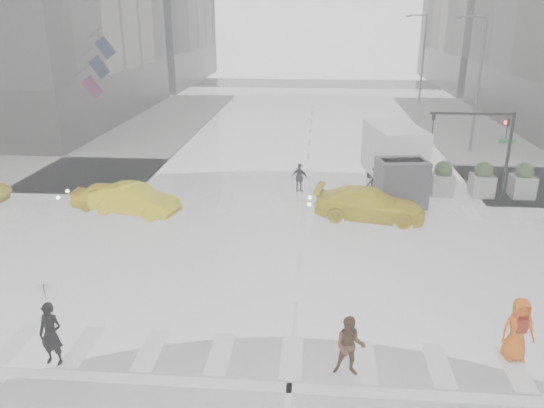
# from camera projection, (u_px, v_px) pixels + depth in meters

# --- Properties ---
(ground) EXTENTS (120.00, 120.00, 0.00)m
(ground) POSITION_uv_depth(u_px,v_px,m) (300.00, 262.00, 20.34)
(ground) COLOR black
(ground) RESTS_ON ground
(sidewalk_nw) EXTENTS (35.00, 35.00, 0.15)m
(sidewalk_nw) POSITION_uv_depth(u_px,v_px,m) (39.00, 144.00, 38.28)
(sidewalk_nw) COLOR gray
(sidewalk_nw) RESTS_ON ground
(road_markings) EXTENTS (18.00, 48.00, 0.01)m
(road_markings) POSITION_uv_depth(u_px,v_px,m) (300.00, 262.00, 20.34)
(road_markings) COLOR silver
(road_markings) RESTS_ON ground
(traffic_signal_pole) EXTENTS (4.45, 0.42, 4.50)m
(traffic_signal_pole) POSITION_uv_depth(u_px,v_px,m) (490.00, 138.00, 26.03)
(traffic_signal_pole) COLOR black
(traffic_signal_pole) RESTS_ON ground
(street_lamp_near) EXTENTS (2.15, 0.22, 9.00)m
(street_lamp_near) POSITION_uv_depth(u_px,v_px,m) (477.00, 79.00, 34.65)
(street_lamp_near) COLOR #59595B
(street_lamp_near) RESTS_ON ground
(street_lamp_far) EXTENTS (2.15, 0.22, 9.00)m
(street_lamp_far) POSITION_uv_depth(u_px,v_px,m) (422.00, 56.00, 53.39)
(street_lamp_far) COLOR #59595B
(street_lamp_far) RESTS_ON ground
(planter_west) EXTENTS (1.10, 1.10, 1.80)m
(planter_west) POSITION_uv_depth(u_px,v_px,m) (442.00, 179.00, 27.13)
(planter_west) COLOR gray
(planter_west) RESTS_ON ground
(planter_mid) EXTENTS (1.10, 1.10, 1.80)m
(planter_mid) POSITION_uv_depth(u_px,v_px,m) (482.00, 180.00, 26.97)
(planter_mid) COLOR gray
(planter_mid) RESTS_ON ground
(planter_east) EXTENTS (1.10, 1.10, 1.80)m
(planter_east) POSITION_uv_depth(u_px,v_px,m) (523.00, 181.00, 26.81)
(planter_east) COLOR gray
(planter_east) RESTS_ON ground
(flag_cluster) EXTENTS (2.87, 3.06, 4.69)m
(flag_cluster) POSITION_uv_depth(u_px,v_px,m) (95.00, 64.00, 36.97)
(flag_cluster) COLOR #59595B
(flag_cluster) RESTS_ON ground
(pedestrian_black) EXTENTS (1.06, 1.08, 2.43)m
(pedestrian_black) POSITION_uv_depth(u_px,v_px,m) (47.00, 313.00, 13.95)
(pedestrian_black) COLOR black
(pedestrian_black) RESTS_ON ground
(pedestrian_brown) EXTENTS (0.86, 0.69, 1.69)m
(pedestrian_brown) POSITION_uv_depth(u_px,v_px,m) (350.00, 346.00, 13.77)
(pedestrian_brown) COLOR #4A2F1A
(pedestrian_brown) RESTS_ON ground
(pedestrian_orange) EXTENTS (0.95, 0.66, 1.84)m
(pedestrian_orange) POSITION_uv_depth(u_px,v_px,m) (518.00, 329.00, 14.38)
(pedestrian_orange) COLOR #D0580E
(pedestrian_orange) RESTS_ON ground
(pedestrian_far_a) EXTENTS (1.06, 0.85, 1.57)m
(pedestrian_far_a) POSITION_uv_depth(u_px,v_px,m) (300.00, 178.00, 28.06)
(pedestrian_far_a) COLOR black
(pedestrian_far_a) RESTS_ON ground
(pedestrian_far_b) EXTENTS (1.33, 0.93, 1.86)m
(pedestrian_far_b) POSITION_uv_depth(u_px,v_px,m) (378.00, 183.00, 26.75)
(pedestrian_far_b) COLOR black
(pedestrian_far_b) RESTS_ON ground
(taxi_front) EXTENTS (3.73, 1.51, 1.27)m
(taxi_front) POSITION_uv_depth(u_px,v_px,m) (111.00, 196.00, 25.73)
(taxi_front) COLOR yellow
(taxi_front) RESTS_ON ground
(taxi_mid) EXTENTS (4.52, 2.52, 1.41)m
(taxi_mid) POSITION_uv_depth(u_px,v_px,m) (134.00, 200.00, 24.98)
(taxi_mid) COLOR yellow
(taxi_mid) RESTS_ON ground
(taxi_rear) EXTENTS (4.71, 2.74, 1.46)m
(taxi_rear) POSITION_uv_depth(u_px,v_px,m) (369.00, 204.00, 24.34)
(taxi_rear) COLOR yellow
(taxi_rear) RESTS_ON ground
(box_truck) EXTENTS (2.38, 6.35, 3.38)m
(box_truck) POSITION_uv_depth(u_px,v_px,m) (396.00, 159.00, 27.71)
(box_truck) COLOR silver
(box_truck) RESTS_ON ground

